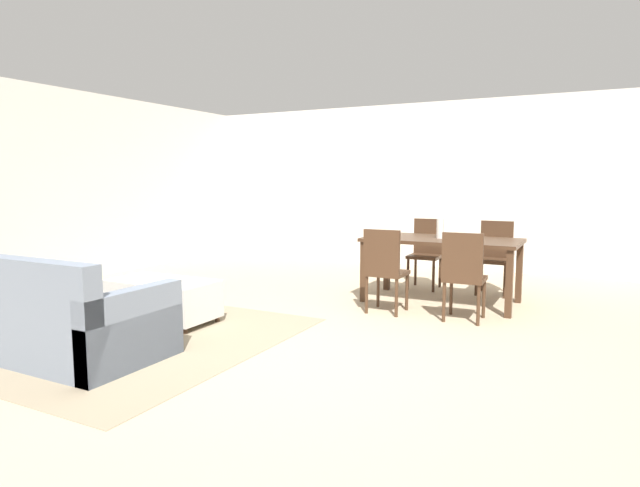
# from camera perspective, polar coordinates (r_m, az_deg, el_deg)

# --- Properties ---
(ground_plane) EXTENTS (10.80, 10.80, 0.00)m
(ground_plane) POSITION_cam_1_polar(r_m,az_deg,el_deg) (4.56, -2.37, -11.58)
(ground_plane) COLOR tan
(wall_back) EXTENTS (9.00, 0.12, 2.70)m
(wall_back) POSITION_cam_1_polar(r_m,az_deg,el_deg) (9.02, 13.67, 6.03)
(wall_back) COLOR silver
(wall_back) RESTS_ON ground_plane
(wall_left) EXTENTS (0.12, 11.00, 2.70)m
(wall_left) POSITION_cam_1_polar(r_m,az_deg,el_deg) (7.90, -30.10, 5.24)
(wall_left) COLOR silver
(wall_left) RESTS_ON ground_plane
(area_rug) EXTENTS (3.00, 2.80, 0.01)m
(area_rug) POSITION_cam_1_polar(r_m,az_deg,el_deg) (5.41, -21.01, -9.05)
(area_rug) COLOR gray
(area_rug) RESTS_ON ground_plane
(couch) EXTENTS (1.95, 0.95, 0.86)m
(couch) POSITION_cam_1_polar(r_m,az_deg,el_deg) (5.01, -26.94, -7.25)
(couch) COLOR slate
(couch) RESTS_ON ground_plane
(ottoman_table) EXTENTS (1.10, 0.58, 0.43)m
(ottoman_table) POSITION_cam_1_polar(r_m,az_deg,el_deg) (5.69, -16.42, -5.59)
(ottoman_table) COLOR silver
(ottoman_table) RESTS_ON ground_plane
(dining_table) EXTENTS (1.76, 0.90, 0.76)m
(dining_table) POSITION_cam_1_polar(r_m,az_deg,el_deg) (6.42, 12.87, -0.25)
(dining_table) COLOR #422B1C
(dining_table) RESTS_ON ground_plane
(dining_chair_near_left) EXTENTS (0.40, 0.40, 0.92)m
(dining_chair_near_left) POSITION_cam_1_polar(r_m,az_deg,el_deg) (5.78, 6.90, -2.40)
(dining_chair_near_left) COLOR #422B1C
(dining_chair_near_left) RESTS_ON ground_plane
(dining_chair_near_right) EXTENTS (0.41, 0.41, 0.92)m
(dining_chair_near_right) POSITION_cam_1_polar(r_m,az_deg,el_deg) (5.59, 15.06, -2.90)
(dining_chair_near_right) COLOR #422B1C
(dining_chair_near_right) RESTS_ON ground_plane
(dining_chair_far_left) EXTENTS (0.40, 0.40, 0.92)m
(dining_chair_far_left) POSITION_cam_1_polar(r_m,az_deg,el_deg) (7.29, 11.28, -0.59)
(dining_chair_far_left) COLOR #422B1C
(dining_chair_far_left) RESTS_ON ground_plane
(dining_chair_far_right) EXTENTS (0.40, 0.40, 0.92)m
(dining_chair_far_right) POSITION_cam_1_polar(r_m,az_deg,el_deg) (7.13, 18.16, -0.96)
(dining_chair_far_right) COLOR #422B1C
(dining_chair_far_right) RESTS_ON ground_plane
(vase_centerpiece) EXTENTS (0.09, 0.09, 0.23)m
(vase_centerpiece) POSITION_cam_1_polar(r_m,az_deg,el_deg) (6.39, 12.71, 1.57)
(vase_centerpiece) COLOR silver
(vase_centerpiece) RESTS_ON dining_table
(book_on_ottoman) EXTENTS (0.27, 0.21, 0.03)m
(book_on_ottoman) POSITION_cam_1_polar(r_m,az_deg,el_deg) (5.53, -15.86, -3.79)
(book_on_ottoman) COLOR silver
(book_on_ottoman) RESTS_ON ottoman_table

